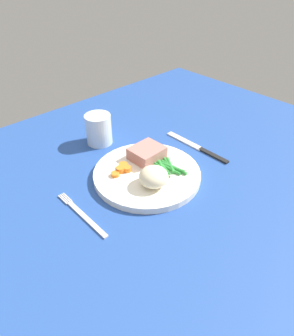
{
  "coord_description": "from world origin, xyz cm",
  "views": [
    {
      "loc": [
        -43.17,
        -44.62,
        47.52
      ],
      "look_at": [
        -3.71,
        -2.4,
        4.6
      ],
      "focal_mm": 32.95,
      "sensor_mm": 36.0,
      "label": 1
    }
  ],
  "objects_px": {
    "dinner_plate": "(147,174)",
    "meat_portion": "(146,154)",
    "knife": "(198,148)",
    "water_glass": "(99,131)",
    "fork": "(82,215)"
  },
  "relations": [
    {
      "from": "dinner_plate",
      "to": "knife",
      "type": "xyz_separation_m",
      "value": [
        0.19,
        -0.0,
        -0.01
      ]
    },
    {
      "from": "fork",
      "to": "knife",
      "type": "xyz_separation_m",
      "value": [
        0.37,
        -0.0,
        -0.0
      ]
    },
    {
      "from": "knife",
      "to": "water_glass",
      "type": "relative_size",
      "value": 2.48
    },
    {
      "from": "dinner_plate",
      "to": "fork",
      "type": "height_order",
      "value": "dinner_plate"
    },
    {
      "from": "knife",
      "to": "dinner_plate",
      "type": "bearing_deg",
      "value": 175.18
    },
    {
      "from": "knife",
      "to": "meat_portion",
      "type": "bearing_deg",
      "value": 160.34
    },
    {
      "from": "water_glass",
      "to": "meat_portion",
      "type": "bearing_deg",
      "value": -81.85
    },
    {
      "from": "dinner_plate",
      "to": "knife",
      "type": "relative_size",
      "value": 1.24
    },
    {
      "from": "dinner_plate",
      "to": "meat_portion",
      "type": "height_order",
      "value": "meat_portion"
    },
    {
      "from": "dinner_plate",
      "to": "water_glass",
      "type": "bearing_deg",
      "value": 86.99
    },
    {
      "from": "fork",
      "to": "knife",
      "type": "distance_m",
      "value": 0.37
    },
    {
      "from": "meat_portion",
      "to": "fork",
      "type": "height_order",
      "value": "meat_portion"
    },
    {
      "from": "dinner_plate",
      "to": "meat_portion",
      "type": "distance_m",
      "value": 0.06
    },
    {
      "from": "meat_portion",
      "to": "knife",
      "type": "distance_m",
      "value": 0.16
    },
    {
      "from": "dinner_plate",
      "to": "knife",
      "type": "height_order",
      "value": "dinner_plate"
    }
  ]
}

